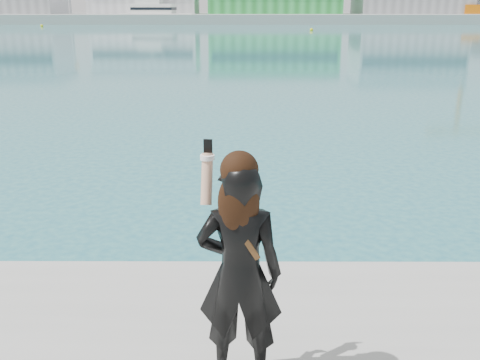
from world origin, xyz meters
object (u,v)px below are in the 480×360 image
(buoy_far, at_px, (42,27))
(woman, at_px, (239,268))
(motor_yacht, at_px, (156,14))
(buoy_near, at_px, (311,31))

(buoy_far, xyz_separation_m, woman, (36.79, -98.67, 1.63))
(motor_yacht, distance_m, buoy_near, 47.45)
(buoy_near, bearing_deg, buoy_far, 158.71)
(buoy_near, distance_m, buoy_far, 50.71)
(woman, bearing_deg, motor_yacht, -76.61)
(motor_yacht, height_order, buoy_far, motor_yacht)
(motor_yacht, relative_size, buoy_far, 33.32)
(buoy_far, relative_size, woman, 0.30)
(motor_yacht, bearing_deg, buoy_far, -124.85)
(buoy_near, xyz_separation_m, woman, (-10.47, -80.26, 1.63))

